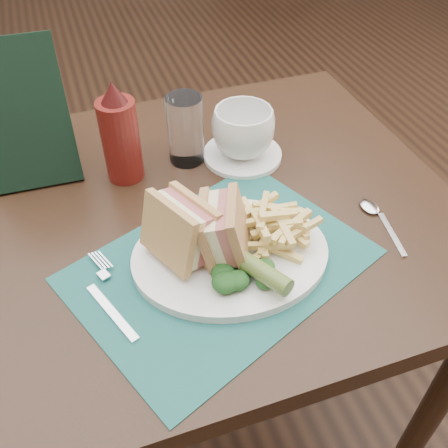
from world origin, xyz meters
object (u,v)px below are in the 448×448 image
at_px(coffee_cup, 243,132).
at_px(ketchup_bottle, 119,132).
at_px(sandwich_half_a, 168,236).
at_px(sandwich_half_b, 209,228).
at_px(check_presenter, 21,116).
at_px(plate, 230,255).
at_px(drinking_glass, 185,130).
at_px(saucer, 242,155).
at_px(placemat, 221,265).
at_px(table_main, 200,332).

distance_m(coffee_cup, ketchup_bottle, 0.23).
relative_size(sandwich_half_a, ketchup_bottle, 0.55).
distance_m(sandwich_half_b, check_presenter, 0.39).
xyz_separation_m(sandwich_half_a, ketchup_bottle, (-0.02, 0.25, 0.02)).
distance_m(plate, drinking_glass, 0.28).
bearing_deg(sandwich_half_a, sandwich_half_b, -24.43).
xyz_separation_m(plate, saucer, (0.11, 0.24, -0.00)).
height_order(placemat, check_presenter, check_presenter).
bearing_deg(placemat, saucer, 62.93).
height_order(saucer, check_presenter, check_presenter).
distance_m(saucer, ketchup_bottle, 0.24).
bearing_deg(table_main, sandwich_half_a, -119.12).
distance_m(table_main, ketchup_bottle, 0.49).
xyz_separation_m(sandwich_half_a, sandwich_half_b, (0.06, 0.00, -0.00)).
relative_size(sandwich_half_b, drinking_glass, 0.73).
relative_size(placemat, saucer, 2.83).
height_order(drinking_glass, check_presenter, check_presenter).
bearing_deg(check_presenter, drinking_glass, -7.24).
bearing_deg(sandwich_half_b, plate, 2.77).
bearing_deg(coffee_cup, placemat, -117.07).
distance_m(table_main, coffee_cup, 0.46).
distance_m(table_main, sandwich_half_a, 0.47).
relative_size(plate, sandwich_half_a, 2.93).
relative_size(ketchup_bottle, check_presenter, 0.74).
distance_m(placemat, plate, 0.02).
xyz_separation_m(table_main, coffee_cup, (0.13, 0.11, 0.43)).
height_order(coffee_cup, drinking_glass, drinking_glass).
bearing_deg(plate, table_main, 103.75).
xyz_separation_m(coffee_cup, check_presenter, (-0.37, 0.07, 0.07)).
relative_size(saucer, ketchup_bottle, 0.81).
bearing_deg(saucer, table_main, -140.66).
bearing_deg(plate, sandwich_half_a, 179.61).
distance_m(placemat, drinking_glass, 0.29).
bearing_deg(sandwich_half_b, drinking_glass, 103.98).
bearing_deg(saucer, check_presenter, 169.38).
relative_size(table_main, sandwich_half_a, 8.79).
bearing_deg(sandwich_half_a, table_main, 36.28).
distance_m(ketchup_bottle, check_presenter, 0.16).
bearing_deg(check_presenter, plate, -48.70).
xyz_separation_m(sandwich_half_a, saucer, (0.20, 0.23, -0.06)).
xyz_separation_m(plate, check_presenter, (-0.26, 0.31, 0.11)).
bearing_deg(placemat, sandwich_half_b, 121.73).
bearing_deg(plate, ketchup_bottle, 119.09).
bearing_deg(table_main, coffee_cup, 39.34).
bearing_deg(drinking_glass, plate, -91.88).
xyz_separation_m(placemat, sandwich_half_a, (-0.07, 0.02, 0.07)).
height_order(table_main, check_presenter, check_presenter).
height_order(placemat, ketchup_bottle, ketchup_bottle).
distance_m(plate, sandwich_half_a, 0.11).
xyz_separation_m(plate, ketchup_bottle, (-0.11, 0.26, 0.08)).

